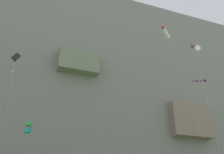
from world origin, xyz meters
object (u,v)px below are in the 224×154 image
Objects in this scene: kite_windsock_upper_mid at (166,34)px; kite_delta_mid_left at (197,53)px; kite_diamond_upper_left at (16,59)px; kite_diamond_far_left at (199,53)px; kite_windsock_mid_center at (201,81)px; kite_box_upper_right at (28,128)px.

kite_delta_mid_left reaches higher than kite_windsock_upper_mid.
kite_diamond_far_left is at bearing -5.01° from kite_diamond_upper_left.
kite_diamond_far_left reaches higher than kite_delta_mid_left.
kite_windsock_upper_mid is 1.25× the size of kite_windsock_mid_center.
kite_windsock_mid_center reaches higher than kite_box_upper_right.
kite_box_upper_right is 0.55× the size of kite_windsock_mid_center.
kite_delta_mid_left is at bearing -149.22° from kite_diamond_far_left.
kite_diamond_upper_left is 0.81× the size of kite_delta_mid_left.
kite_box_upper_right is at bearing 174.00° from kite_delta_mid_left.
kite_windsock_mid_center is at bearing -6.78° from kite_box_upper_right.
kite_windsock_mid_center is (36.16, -4.65, -0.43)m from kite_diamond_upper_left.
kite_delta_mid_left reaches higher than kite_windsock_mid_center.
kite_diamond_upper_left is 1.06× the size of kite_windsock_mid_center.
kite_delta_mid_left is at bearing -6.62° from kite_diamond_upper_left.
kite_windsock_mid_center is at bearing 23.23° from kite_windsock_upper_mid.
kite_diamond_upper_left is at bearing 172.67° from kite_windsock_mid_center.
kite_delta_mid_left is (10.76, 4.78, 1.08)m from kite_windsock_upper_mid.
kite_box_upper_right is 0.40× the size of kite_diamond_far_left.
kite_box_upper_right is 0.42× the size of kite_delta_mid_left.
kite_diamond_upper_left is 37.58m from kite_delta_mid_left.
kite_box_upper_right is at bearing 173.22° from kite_windsock_mid_center.
kite_diamond_far_left reaches higher than kite_windsock_upper_mid.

